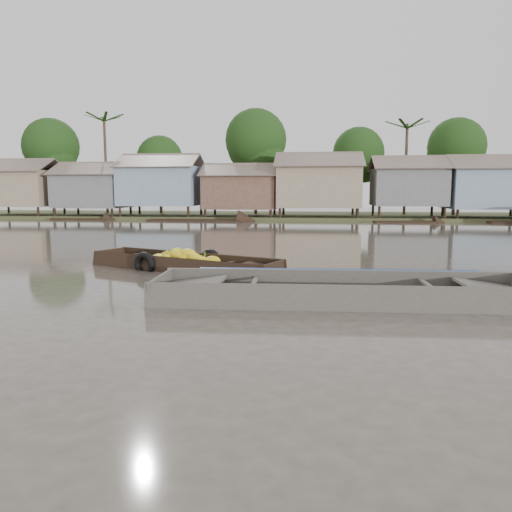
# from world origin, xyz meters

# --- Properties ---
(ground) EXTENTS (120.00, 120.00, 0.00)m
(ground) POSITION_xyz_m (0.00, 0.00, 0.00)
(ground) COLOR #453E34
(ground) RESTS_ON ground
(riverbank) EXTENTS (120.00, 12.47, 10.22)m
(riverbank) POSITION_xyz_m (3.03, 31.86, 3.07)
(riverbank) COLOR #384723
(riverbank) RESTS_ON ground
(banana_boat) EXTENTS (6.30, 3.84, 0.85)m
(banana_boat) POSITION_xyz_m (-1.84, 3.14, 0.19)
(banana_boat) COLOR black
(banana_boat) RESTS_ON ground
(viewer_boat) EXTENTS (8.15, 2.40, 0.65)m
(viewer_boat) POSITION_xyz_m (2.71, -0.61, 0.07)
(viewer_boat) COLOR #423C37
(viewer_boat) RESTS_ON ground
(distant_boats) EXTENTS (46.54, 15.95, 1.38)m
(distant_boats) POSITION_xyz_m (13.17, 24.38, 0.20)
(distant_boats) COLOR black
(distant_boats) RESTS_ON ground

